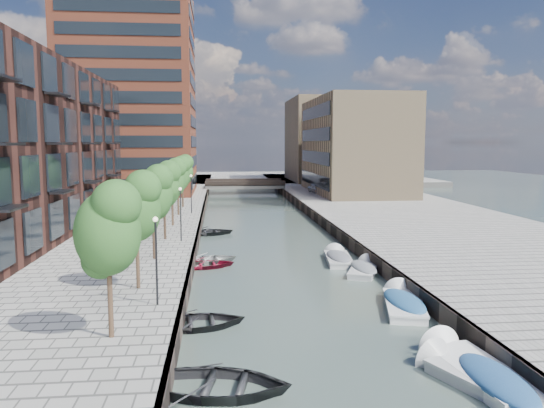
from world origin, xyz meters
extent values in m
plane|color=#38473F|center=(0.00, 40.00, 0.00)|extent=(300.00, 300.00, 0.00)
cube|color=gray|center=(16.00, 40.00, 0.50)|extent=(20.00, 140.00, 1.00)
cube|color=#332823|center=(-6.10, 40.00, 0.50)|extent=(0.25, 140.00, 1.00)
cube|color=#332823|center=(6.10, 40.00, 0.50)|extent=(0.25, 140.00, 1.00)
cube|color=gray|center=(0.00, 100.00, 0.50)|extent=(80.00, 40.00, 1.00)
cube|color=black|center=(-20.00, 30.00, 8.00)|extent=(8.00, 38.00, 14.00)
cube|color=brown|center=(-17.00, 65.00, 16.00)|extent=(18.00, 18.00, 30.00)
cube|color=tan|center=(16.00, 62.00, 8.00)|extent=(12.00, 25.00, 14.00)
cube|color=tan|center=(16.00, 88.00, 9.00)|extent=(12.00, 20.00, 16.00)
cube|color=gray|center=(0.00, 72.00, 1.30)|extent=(13.00, 6.00, 0.60)
cube|color=#332823|center=(0.00, 69.20, 1.90)|extent=(13.00, 0.40, 0.80)
cube|color=#332823|center=(0.00, 74.80, 1.90)|extent=(13.00, 0.40, 0.80)
cylinder|color=#382619|center=(-8.50, 4.00, 2.60)|extent=(0.20, 0.20, 3.20)
ellipsoid|color=#24551F|center=(-8.50, 4.00, 5.33)|extent=(2.50, 2.50, 3.25)
cylinder|color=#382619|center=(-8.50, 11.00, 2.60)|extent=(0.20, 0.20, 3.20)
ellipsoid|color=#24551F|center=(-8.50, 11.00, 5.33)|extent=(2.50, 2.50, 3.25)
cylinder|color=#382619|center=(-8.50, 18.00, 2.60)|extent=(0.20, 0.20, 3.20)
ellipsoid|color=#24551F|center=(-8.50, 18.00, 5.33)|extent=(2.50, 2.50, 3.25)
cylinder|color=#382619|center=(-8.50, 25.00, 2.60)|extent=(0.20, 0.20, 3.20)
ellipsoid|color=#24551F|center=(-8.50, 25.00, 5.33)|extent=(2.50, 2.50, 3.25)
cylinder|color=#382619|center=(-8.50, 32.00, 2.60)|extent=(0.20, 0.20, 3.20)
ellipsoid|color=#24551F|center=(-8.50, 32.00, 5.33)|extent=(2.50, 2.50, 3.25)
cylinder|color=#382619|center=(-8.50, 39.00, 2.60)|extent=(0.20, 0.20, 3.20)
ellipsoid|color=#24551F|center=(-8.50, 39.00, 5.33)|extent=(2.50, 2.50, 3.25)
cylinder|color=#382619|center=(-8.50, 46.00, 2.60)|extent=(0.20, 0.20, 3.20)
ellipsoid|color=#24551F|center=(-8.50, 46.00, 5.33)|extent=(2.50, 2.50, 3.25)
cylinder|color=black|center=(-7.20, 8.00, 3.00)|extent=(0.10, 0.10, 4.00)
sphere|color=#FFF2CC|center=(-7.20, 8.00, 5.00)|extent=(0.24, 0.24, 0.24)
cylinder|color=black|center=(-7.20, 24.00, 3.00)|extent=(0.10, 0.10, 4.00)
sphere|color=#FFF2CC|center=(-7.20, 24.00, 5.00)|extent=(0.24, 0.24, 0.24)
cylinder|color=black|center=(-7.20, 40.00, 3.00)|extent=(0.10, 0.10, 4.00)
sphere|color=#FFF2CC|center=(-7.20, 40.00, 5.00)|extent=(0.24, 0.24, 0.24)
imported|color=black|center=(-4.45, 1.00, 0.00)|extent=(5.77, 4.62, 1.07)
imported|color=black|center=(-5.40, 7.59, 0.00)|extent=(4.90, 3.75, 0.95)
imported|color=maroon|center=(-5.34, 19.43, 0.00)|extent=(4.51, 3.50, 0.86)
imported|color=#B4B3B1|center=(-5.08, 20.89, 0.00)|extent=(4.92, 4.12, 0.87)
imported|color=black|center=(-5.32, 32.43, 0.00)|extent=(5.12, 3.99, 0.97)
cube|color=#BDBDBB|center=(5.00, 0.00, 0.05)|extent=(3.57, 5.19, 0.69)
cube|color=#BDBDBB|center=(5.00, 0.00, 0.42)|extent=(3.69, 5.32, 0.11)
cone|color=#BDBDBB|center=(4.05, 2.24, 0.11)|extent=(2.03, 1.58, 1.80)
ellipsoid|color=navy|center=(5.00, 0.00, 0.48)|extent=(3.30, 4.75, 0.59)
cube|color=#BBBAB9|center=(5.03, 16.72, 0.04)|extent=(2.97, 4.33, 0.58)
cube|color=#BBBAB9|center=(5.03, 16.72, 0.35)|extent=(3.07, 4.44, 0.09)
cone|color=#BBBAB9|center=(5.82, 18.59, 0.09)|extent=(1.70, 1.32, 1.50)
ellipsoid|color=slate|center=(5.03, 16.72, 0.40)|extent=(2.75, 3.97, 0.50)
cube|color=white|center=(5.01, 0.96, 0.05)|extent=(2.41, 5.16, 0.70)
cube|color=white|center=(5.01, 0.96, 0.43)|extent=(2.51, 5.28, 0.11)
cone|color=white|center=(4.72, 3.43, 0.11)|extent=(1.94, 1.18, 1.84)
cube|color=silver|center=(5.01, 9.07, 0.05)|extent=(2.84, 5.01, 0.67)
cube|color=silver|center=(5.01, 9.07, 0.41)|extent=(2.94, 5.13, 0.10)
cone|color=silver|center=(5.58, 11.37, 0.10)|extent=(1.92, 1.32, 1.75)
ellipsoid|color=navy|center=(5.01, 9.07, 0.46)|extent=(2.64, 4.59, 0.58)
cube|color=#B3B3B1|center=(4.12, 20.00, 0.05)|extent=(2.08, 4.53, 0.62)
cube|color=#B3B3B1|center=(4.12, 20.00, 0.38)|extent=(2.17, 4.64, 0.10)
cone|color=#B3B3B1|center=(4.35, 22.18, 0.10)|extent=(1.70, 1.03, 1.62)
ellipsoid|color=#595B61|center=(4.12, 20.00, 0.43)|extent=(1.95, 4.14, 0.53)
imported|color=#AFB1B4|center=(10.22, 61.72, 1.67)|extent=(2.22, 4.16, 1.34)
camera|label=1|loc=(-4.31, -16.28, 8.48)|focal=35.00mm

